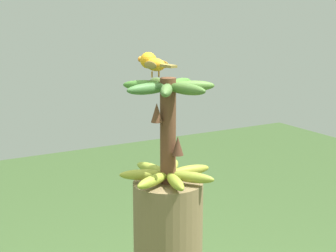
{
  "coord_description": "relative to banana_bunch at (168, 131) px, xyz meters",
  "views": [
    {
      "loc": [
        -0.85,
        -1.48,
        1.53
      ],
      "look_at": [
        0.0,
        0.0,
        1.16
      ],
      "focal_mm": 59.89,
      "sensor_mm": 36.0,
      "label": 1
    }
  ],
  "objects": [
    {
      "name": "perched_bird",
      "position": [
        -0.03,
        0.05,
        0.21
      ],
      "size": [
        0.06,
        0.18,
        0.07
      ],
      "color": "#C68933",
      "rests_on": "banana_bunch"
    },
    {
      "name": "banana_bunch",
      "position": [
        0.0,
        0.0,
        0.0
      ],
      "size": [
        0.3,
        0.31,
        0.34
      ],
      "color": "brown",
      "rests_on": "banana_tree"
    }
  ]
}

